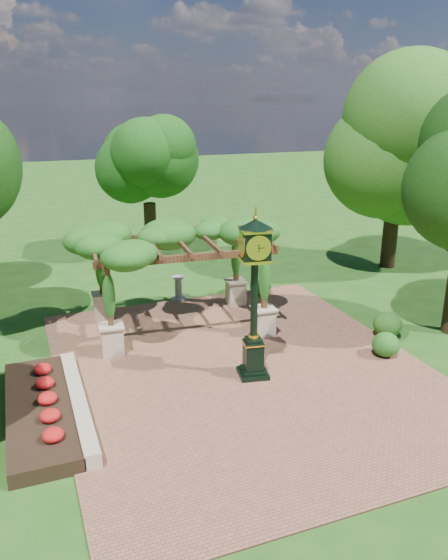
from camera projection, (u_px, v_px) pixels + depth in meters
name	position (u px, v px, depth m)	size (l,w,h in m)	color
ground	(258.00, 386.00, 14.52)	(120.00, 120.00, 0.00)	#1E4714
brick_plaza	(243.00, 369.00, 15.40)	(10.00, 12.00, 0.04)	brown
border_wall	(78.00, 403.00, 13.32)	(0.35, 5.00, 0.40)	#C6B793
flower_bed	(40.00, 411.00, 13.01)	(1.50, 5.00, 0.36)	red
pedestal_clock	(254.00, 285.00, 14.17)	(1.02, 1.02, 4.46)	black
pergola	(179.00, 244.00, 17.38)	(5.82, 3.91, 3.51)	#C3B091
sundial	(178.00, 290.00, 20.64)	(0.67, 0.67, 0.92)	gray
shrub_front	(386.00, 344.00, 16.03)	(0.80, 0.80, 0.72)	#205A19
shrub_mid	(388.00, 324.00, 17.34)	(0.91, 0.91, 0.82)	#275919
shrub_back	(261.00, 284.00, 21.14)	(0.86, 0.86, 0.78)	#275F1B
tree_north	(148.00, 161.00, 25.29)	(3.39, 3.39, 6.62)	#302113
tree_east_far	(400.00, 134.00, 23.10)	(5.20, 5.20, 8.47)	black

